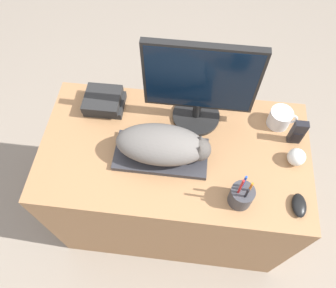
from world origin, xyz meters
name	(u,v)px	position (x,y,z in m)	size (l,w,h in m)	color
ground_plane	(166,260)	(0.00, 0.00, 0.00)	(12.00, 12.00, 0.00)	gray
desk	(173,185)	(0.00, 0.32, 0.38)	(1.18, 0.63, 0.77)	#9E7047
keyboard	(161,154)	(-0.05, 0.28, 0.78)	(0.40, 0.19, 0.02)	#2D2D33
cat	(164,145)	(-0.04, 0.28, 0.86)	(0.39, 0.18, 0.14)	#66605B
monitor	(200,84)	(0.08, 0.50, 1.00)	(0.46, 0.22, 0.43)	black
computer_mouse	(299,205)	(0.51, 0.11, 0.79)	(0.06, 0.10, 0.03)	black
coffee_mug	(280,118)	(0.45, 0.51, 0.81)	(0.13, 0.10, 0.08)	silver
pen_cup	(241,196)	(0.28, 0.11, 0.82)	(0.09, 0.09, 0.20)	#38383D
baseball	(296,157)	(0.51, 0.32, 0.81)	(0.07, 0.07, 0.07)	silver
phone	(298,132)	(0.51, 0.42, 0.83)	(0.05, 0.03, 0.13)	black
book_stack	(104,101)	(-0.35, 0.51, 0.81)	(0.18, 0.16, 0.07)	black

